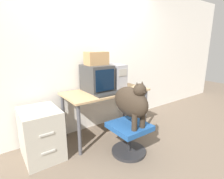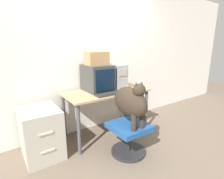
# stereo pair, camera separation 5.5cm
# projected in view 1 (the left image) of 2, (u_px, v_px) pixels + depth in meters

# --- Properties ---
(ground_plane) EXTENTS (12.00, 12.00, 0.00)m
(ground_plane) POSITION_uv_depth(u_px,v_px,m) (118.00, 142.00, 2.76)
(ground_plane) COLOR #6B5B4C
(wall_back) EXTENTS (8.00, 0.05, 2.60)m
(wall_back) POSITION_uv_depth(u_px,v_px,m) (93.00, 56.00, 3.01)
(wall_back) COLOR silver
(wall_back) RESTS_ON ground_plane
(desk) EXTENTS (1.36, 0.67, 0.77)m
(desk) POSITION_uv_depth(u_px,v_px,m) (106.00, 96.00, 2.85)
(desk) COLOR tan
(desk) RESTS_ON ground_plane
(crt_monitor) EXTENTS (0.39, 0.48, 0.41)m
(crt_monitor) POSITION_uv_depth(u_px,v_px,m) (97.00, 78.00, 2.78)
(crt_monitor) COLOR #383838
(crt_monitor) RESTS_ON desk
(pc_tower) EXTENTS (0.21, 0.44, 0.40)m
(pc_tower) POSITION_uv_depth(u_px,v_px,m) (115.00, 76.00, 2.97)
(pc_tower) COLOR #99999E
(pc_tower) RESTS_ON desk
(keyboard) EXTENTS (0.47, 0.14, 0.03)m
(keyboard) POSITION_uv_depth(u_px,v_px,m) (110.00, 94.00, 2.59)
(keyboard) COLOR #2D2D2D
(keyboard) RESTS_ON desk
(computer_mouse) EXTENTS (0.07, 0.04, 0.04)m
(computer_mouse) POSITION_uv_depth(u_px,v_px,m) (127.00, 90.00, 2.76)
(computer_mouse) COLOR beige
(computer_mouse) RESTS_ON desk
(office_chair) EXTENTS (0.49, 0.50, 0.44)m
(office_chair) POSITION_uv_depth(u_px,v_px,m) (129.00, 135.00, 2.42)
(office_chair) COLOR #262628
(office_chair) RESTS_ON ground_plane
(dog) EXTENTS (0.26, 0.59, 0.62)m
(dog) POSITION_uv_depth(u_px,v_px,m) (131.00, 102.00, 2.28)
(dog) COLOR #33281E
(dog) RESTS_ON office_chair
(filing_cabinet) EXTENTS (0.48, 0.60, 0.68)m
(filing_cabinet) POSITION_uv_depth(u_px,v_px,m) (41.00, 134.00, 2.33)
(filing_cabinet) COLOR #B7B2A3
(filing_cabinet) RESTS_ON ground_plane
(cardboard_box) EXTENTS (0.34, 0.21, 0.20)m
(cardboard_box) POSITION_uv_depth(u_px,v_px,m) (96.00, 58.00, 2.71)
(cardboard_box) COLOR #A87F51
(cardboard_box) RESTS_ON crt_monitor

